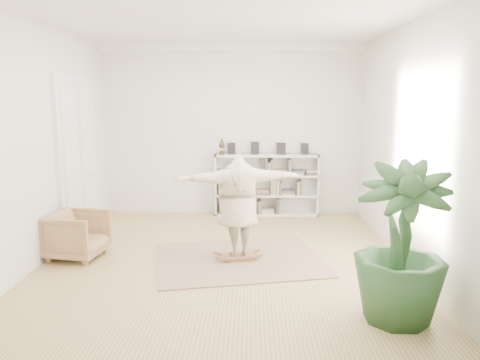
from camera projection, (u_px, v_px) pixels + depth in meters
The scene contains 9 objects.
floor at pixel (224, 259), 7.33m from camera, with size 6.00×6.00×0.00m, color #93784B.
room_shell at pixel (231, 47), 9.61m from camera, with size 6.00×6.00×6.00m.
doors at pixel (78, 159), 8.43m from camera, with size 0.09×1.78×2.92m.
bookshelf at pixel (266, 186), 9.97m from camera, with size 2.20×0.35×1.64m.
armchair at pixel (77, 235), 7.32m from camera, with size 0.79×0.81×0.74m, color tan.
rug at pixel (238, 259), 7.26m from camera, with size 2.50×2.00×0.02m, color tan.
rocker_board at pixel (238, 256), 7.25m from camera, with size 0.56×0.40×0.11m.
person at pixel (238, 203), 7.10m from camera, with size 1.93×0.53×1.57m, color beige.
houseplant at pixel (400, 243), 5.16m from camera, with size 1.01×1.01×1.81m, color #264A25.
Camera 1 is at (0.42, -6.99, 2.50)m, focal length 35.00 mm.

